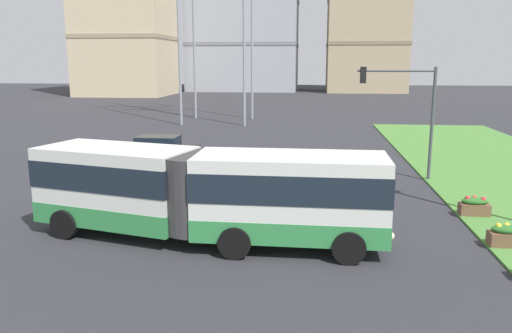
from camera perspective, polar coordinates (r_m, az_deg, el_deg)
The scene contains 5 objects.
articulated_bus at distance 16.87m, azimuth -5.64°, elevation -2.84°, with size 12.00×4.11×3.00m.
car_black_sedan at distance 30.54m, azimuth -10.65°, elevation 1.82°, with size 4.43×2.09×1.58m.
flower_planter_4 at distance 18.25m, azimuth 26.23°, elevation -6.90°, with size 1.10×0.56×0.74m.
flower_planter_5 at distance 21.32m, azimuth 23.22°, elevation -4.08°, with size 1.10×0.56×0.74m.
traffic_light_far_right at distance 26.25m, azimuth 16.48°, elevation 6.88°, with size 3.82×0.28×5.61m.
Camera 1 is at (2.85, -3.78, 5.85)m, focal length 35.80 mm.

